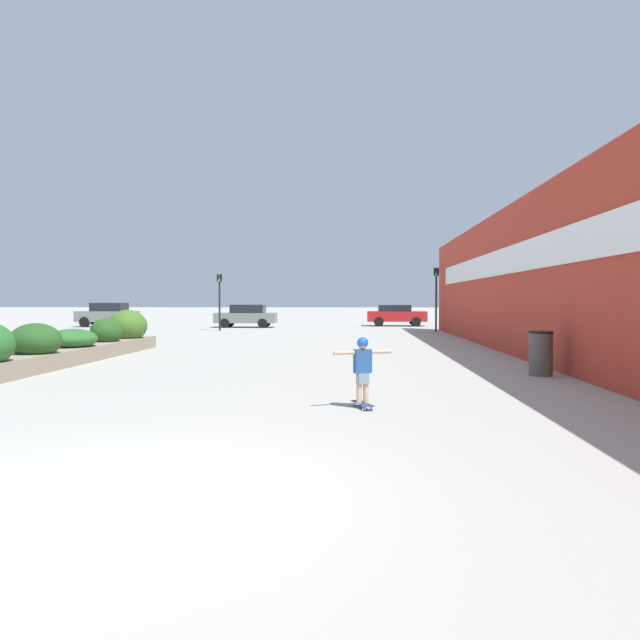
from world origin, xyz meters
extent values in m
plane|color=#A3A099|center=(0.00, 0.00, 0.00)|extent=(300.00, 300.00, 0.00)
cube|color=#B23323|center=(7.57, 12.53, 2.50)|extent=(0.60, 40.64, 5.00)
cube|color=white|center=(7.23, 16.29, 3.14)|extent=(0.06, 26.63, 0.90)
cube|color=gray|center=(-6.15, 11.12, 0.22)|extent=(1.29, 13.69, 0.44)
ellipsoid|color=#234C1E|center=(-6.06, 9.97, 0.78)|extent=(1.29, 1.31, 0.89)
ellipsoid|color=#286028|center=(-6.17, 12.30, 0.67)|extent=(1.39, 1.65, 0.60)
ellipsoid|color=#234C1E|center=(-6.09, 14.63, 0.78)|extent=(1.03, 1.21, 0.89)
ellipsoid|color=#3D6623|center=(-6.09, 16.53, 0.88)|extent=(1.39, 1.48, 1.17)
cube|color=navy|center=(2.29, 4.86, 0.08)|extent=(0.41, 0.70, 0.01)
cylinder|color=beige|center=(2.14, 5.06, 0.03)|extent=(0.06, 0.06, 0.05)
cylinder|color=beige|center=(2.27, 5.11, 0.03)|extent=(0.06, 0.06, 0.05)
cylinder|color=beige|center=(2.32, 4.61, 0.03)|extent=(0.06, 0.06, 0.05)
cylinder|color=beige|center=(2.45, 4.66, 0.03)|extent=(0.06, 0.06, 0.05)
cylinder|color=tan|center=(2.24, 4.84, 0.34)|extent=(0.12, 0.12, 0.51)
cylinder|color=tan|center=(2.35, 4.88, 0.34)|extent=(0.12, 0.12, 0.51)
cube|color=slate|center=(2.29, 4.86, 0.50)|extent=(0.22, 0.21, 0.18)
cube|color=#234C8C|center=(2.29, 4.86, 0.79)|extent=(0.32, 0.24, 0.40)
cylinder|color=tan|center=(1.98, 4.74, 0.95)|extent=(0.37, 0.20, 0.07)
cylinder|color=tan|center=(2.60, 4.98, 0.95)|extent=(0.37, 0.20, 0.07)
sphere|color=tan|center=(2.29, 4.86, 1.08)|extent=(0.17, 0.17, 0.17)
sphere|color=blue|center=(2.29, 4.86, 1.11)|extent=(0.19, 0.19, 0.19)
cylinder|color=#514C47|center=(6.63, 9.63, 0.51)|extent=(0.55, 0.55, 1.02)
cylinder|color=black|center=(6.63, 9.63, 1.05)|extent=(0.58, 0.58, 0.05)
cube|color=navy|center=(16.49, 37.94, 0.67)|extent=(4.62, 1.79, 0.65)
cube|color=black|center=(16.30, 37.94, 1.28)|extent=(2.54, 1.57, 0.59)
cylinder|color=black|center=(17.92, 38.79, 0.34)|extent=(0.68, 0.22, 0.68)
cylinder|color=black|center=(17.92, 37.09, 0.34)|extent=(0.68, 0.22, 0.68)
cylinder|color=black|center=(15.06, 38.79, 0.34)|extent=(0.68, 0.22, 0.68)
cylinder|color=black|center=(15.06, 37.09, 0.34)|extent=(0.68, 0.22, 0.68)
cube|color=slate|center=(-5.14, 35.58, 0.64)|extent=(4.02, 1.74, 0.66)
cube|color=black|center=(-4.98, 35.58, 1.24)|extent=(2.21, 1.53, 0.55)
cylinder|color=black|center=(-6.38, 34.75, 0.31)|extent=(0.61, 0.22, 0.61)
cylinder|color=black|center=(-6.38, 36.40, 0.31)|extent=(0.61, 0.22, 0.61)
cylinder|color=black|center=(-3.89, 34.75, 0.31)|extent=(0.61, 0.22, 0.61)
cylinder|color=black|center=(-3.89, 36.40, 0.31)|extent=(0.61, 0.22, 0.61)
cube|color=maroon|center=(5.06, 38.44, 0.68)|extent=(4.11, 1.91, 0.71)
cube|color=black|center=(4.90, 38.44, 1.26)|extent=(2.26, 1.68, 0.45)
cylinder|color=black|center=(6.34, 39.35, 0.33)|extent=(0.65, 0.22, 0.65)
cylinder|color=black|center=(6.34, 37.54, 0.33)|extent=(0.65, 0.22, 0.65)
cylinder|color=black|center=(3.79, 39.35, 0.33)|extent=(0.65, 0.22, 0.65)
cylinder|color=black|center=(3.79, 37.54, 0.33)|extent=(0.65, 0.22, 0.65)
cube|color=slate|center=(-14.81, 36.12, 0.70)|extent=(3.89, 1.84, 0.73)
cube|color=black|center=(-14.65, 36.12, 1.35)|extent=(2.14, 1.62, 0.57)
cylinder|color=black|center=(-16.01, 35.24, 0.34)|extent=(0.68, 0.22, 0.68)
cylinder|color=black|center=(-16.01, 36.99, 0.34)|extent=(0.68, 0.22, 0.68)
cylinder|color=black|center=(-13.60, 35.24, 0.34)|extent=(0.68, 0.22, 0.68)
cylinder|color=black|center=(-13.60, 36.99, 0.34)|extent=(0.68, 0.22, 0.68)
cylinder|color=black|center=(-5.91, 31.07, 1.46)|extent=(0.11, 0.11, 2.91)
cube|color=black|center=(-5.91, 31.07, 3.14)|extent=(0.28, 0.20, 0.45)
sphere|color=#2D2823|center=(-5.91, 30.95, 3.29)|extent=(0.15, 0.15, 0.15)
sphere|color=#2D2823|center=(-5.91, 30.95, 3.14)|extent=(0.15, 0.15, 0.15)
sphere|color=green|center=(-5.91, 30.95, 2.99)|extent=(0.15, 0.15, 0.15)
cylinder|color=black|center=(6.80, 30.50, 1.61)|extent=(0.11, 0.11, 3.22)
cube|color=black|center=(6.80, 30.50, 3.45)|extent=(0.28, 0.20, 0.45)
sphere|color=#2D2823|center=(6.80, 30.38, 3.60)|extent=(0.15, 0.15, 0.15)
sphere|color=#2D2823|center=(6.80, 30.38, 3.45)|extent=(0.15, 0.15, 0.15)
sphere|color=green|center=(6.80, 30.38, 3.30)|extent=(0.15, 0.15, 0.15)
camera|label=1|loc=(2.17, -5.59, 1.82)|focal=35.00mm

